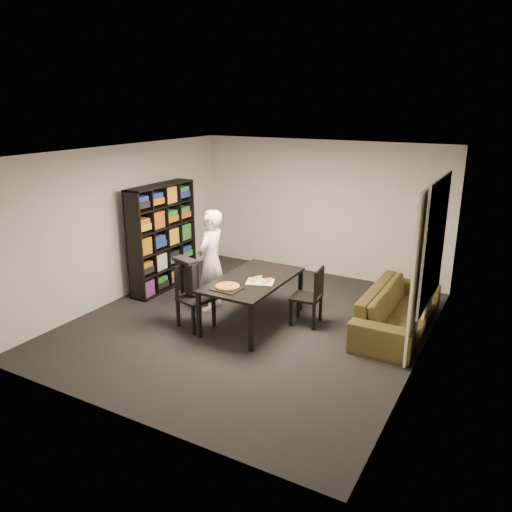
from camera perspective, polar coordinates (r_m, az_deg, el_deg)
The scene contains 16 objects.
room at distance 7.32m, azimuth -0.65°, elevation 1.60°, with size 5.01×5.51×2.61m.
window_pane at distance 7.03m, azimuth 19.81°, elevation 1.58°, with size 0.02×1.40×1.60m, color black.
window_frame at distance 7.03m, azimuth 19.77°, elevation 1.58°, with size 0.03×1.52×1.72m, color white.
curtain_left at distance 6.65m, azimuth 18.01°, elevation -2.27°, with size 0.03×0.70×2.25m, color silver.
curtain_right at distance 7.63m, azimuth 19.60°, elevation 0.05°, with size 0.03×0.70×2.25m, color silver.
bookshelf at distance 9.09m, azimuth -10.64°, elevation 2.12°, with size 0.35×1.50×1.90m, color black.
dining_table at distance 7.55m, azimuth -0.37°, elevation -3.06°, with size 0.96×1.72×0.72m.
chair_left at distance 7.57m, azimuth -7.38°, elevation -4.04°, with size 0.56×0.56×0.96m.
chair_right at distance 7.58m, azimuth 6.41°, elevation -4.20°, with size 0.46×0.46×0.91m.
draped_jacket at distance 7.58m, azimuth -8.04°, elevation -2.05°, with size 0.46×0.30×0.53m.
person at distance 8.04m, azimuth -5.18°, elevation -0.52°, with size 0.61×0.40×1.66m, color white.
baking_tray at distance 7.13m, azimuth -3.39°, elevation -3.76°, with size 0.40×0.32×0.01m, color black.
pepperoni_pizza at distance 7.16m, azimuth -3.28°, elevation -3.47°, with size 0.35×0.35×0.03m.
kitchen_towel at distance 7.39m, azimuth 0.47°, elevation -2.97°, with size 0.40×0.30×0.01m, color white.
pizza_slices at distance 7.45m, azimuth 0.61°, elevation -2.71°, with size 0.37×0.31×0.01m, color gold, non-canonical shape.
sofa at distance 7.74m, azimuth 15.94°, elevation -5.91°, with size 2.19×0.85×0.64m, color #392A16.
Camera 1 is at (3.49, -6.13, 3.28)m, focal length 35.00 mm.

